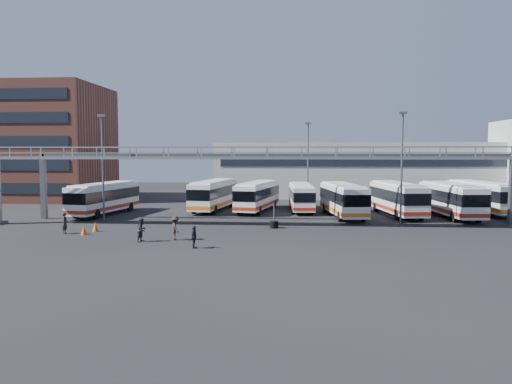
# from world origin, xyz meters

# --- Properties ---
(ground) EXTENTS (140.00, 140.00, 0.00)m
(ground) POSITION_xyz_m (0.00, 0.00, 0.00)
(ground) COLOR black
(ground) RESTS_ON ground
(gantry) EXTENTS (51.40, 5.15, 7.10)m
(gantry) POSITION_xyz_m (0.00, 5.87, 5.51)
(gantry) COLOR gray
(gantry) RESTS_ON ground
(apartment_building) EXTENTS (18.00, 15.00, 16.00)m
(apartment_building) POSITION_xyz_m (-34.00, 30.00, 8.00)
(apartment_building) COLOR brown
(apartment_building) RESTS_ON ground
(warehouse) EXTENTS (42.00, 14.00, 8.00)m
(warehouse) POSITION_xyz_m (12.00, 38.00, 4.00)
(warehouse) COLOR #9E9E99
(warehouse) RESTS_ON ground
(light_pole_left) EXTENTS (0.70, 0.35, 10.21)m
(light_pole_left) POSITION_xyz_m (-16.00, 8.00, 5.73)
(light_pole_left) COLOR #4C4F54
(light_pole_left) RESTS_ON ground
(light_pole_mid) EXTENTS (0.70, 0.35, 10.21)m
(light_pole_mid) POSITION_xyz_m (12.00, 7.00, 5.73)
(light_pole_mid) COLOR #4C4F54
(light_pole_mid) RESTS_ON ground
(light_pole_back) EXTENTS (0.70, 0.35, 10.21)m
(light_pole_back) POSITION_xyz_m (4.00, 22.00, 5.73)
(light_pole_back) COLOR #4C4F54
(light_pole_back) RESTS_ON ground
(bus_1) EXTENTS (4.24, 11.35, 3.37)m
(bus_1) POSITION_xyz_m (-17.71, 12.58, 1.86)
(bus_1) COLOR silver
(bus_1) RESTS_ON ground
(bus_3) EXTENTS (4.07, 11.53, 3.43)m
(bus_3) POSITION_xyz_m (-6.76, 17.38, 1.90)
(bus_3) COLOR silver
(bus_3) RESTS_ON ground
(bus_4) EXTENTS (4.50, 11.13, 3.30)m
(bus_4) POSITION_xyz_m (-1.73, 16.97, 1.82)
(bus_4) COLOR silver
(bus_4) RESTS_ON ground
(bus_5) EXTENTS (2.91, 10.17, 3.05)m
(bus_5) POSITION_xyz_m (3.17, 17.49, 1.69)
(bus_5) COLOR silver
(bus_5) RESTS_ON ground
(bus_6) EXTENTS (4.11, 11.40, 3.39)m
(bus_6) POSITION_xyz_m (7.36, 12.64, 1.87)
(bus_6) COLOR silver
(bus_6) RESTS_ON ground
(bus_7) EXTENTS (4.09, 11.58, 3.44)m
(bus_7) POSITION_xyz_m (13.11, 14.10, 1.90)
(bus_7) COLOR silver
(bus_7) RESTS_ON ground
(bus_8) EXTENTS (3.71, 11.60, 3.46)m
(bus_8) POSITION_xyz_m (18.24, 13.05, 1.92)
(bus_8) COLOR silver
(bus_8) RESTS_ON ground
(bus_9) EXTENTS (4.47, 11.61, 3.44)m
(bus_9) POSITION_xyz_m (22.64, 16.87, 1.90)
(bus_9) COLOR silver
(bus_9) RESTS_ON ground
(pedestrian_a) EXTENTS (0.48, 0.67, 1.74)m
(pedestrian_a) POSITION_xyz_m (-16.17, 0.13, 0.87)
(pedestrian_a) COLOR black
(pedestrian_a) RESTS_ON ground
(pedestrian_b) EXTENTS (0.90, 1.02, 1.76)m
(pedestrian_b) POSITION_xyz_m (-8.83, -2.97, 0.88)
(pedestrian_b) COLOR #2A2330
(pedestrian_b) RESTS_ON ground
(pedestrian_c) EXTENTS (1.16, 1.36, 1.83)m
(pedestrian_c) POSITION_xyz_m (-6.53, -2.11, 0.91)
(pedestrian_c) COLOR #312120
(pedestrian_c) RESTS_ON ground
(pedestrian_d) EXTENTS (0.45, 0.95, 1.57)m
(pedestrian_d) POSITION_xyz_m (-4.47, -5.22, 0.78)
(pedestrian_d) COLOR black
(pedestrian_d) RESTS_ON ground
(cone_left) EXTENTS (0.59, 0.59, 0.79)m
(cone_left) POSITION_xyz_m (-14.16, 1.41, 0.40)
(cone_left) COLOR #DA570C
(cone_left) RESTS_ON ground
(cone_right) EXTENTS (0.62, 0.62, 0.76)m
(cone_right) POSITION_xyz_m (-14.43, -0.30, 0.38)
(cone_right) COLOR #DA570C
(cone_right) RESTS_ON ground
(tire_stack) EXTENTS (0.77, 0.77, 2.20)m
(tire_stack) POSITION_xyz_m (0.63, 4.50, 0.37)
(tire_stack) COLOR black
(tire_stack) RESTS_ON ground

